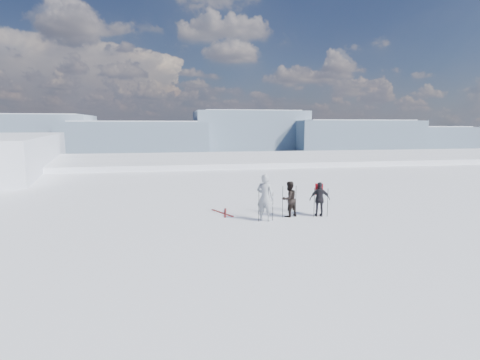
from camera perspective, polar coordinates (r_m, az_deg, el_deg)
The scene contains 8 objects.
lake_basin at distance 42.56m, azimuth -4.35°, elevation -5.92°, with size 820.00×820.00×71.62m.
far_mountain_range at distance 467.17m, azimuth -6.72°, elevation 6.88°, with size 770.00×110.00×53.00m.
skier_grey at distance 15.57m, azimuth 3.84°, elevation -2.66°, with size 0.72×0.47×1.97m, color #969BA4.
skier_dark at distance 16.37m, azimuth 7.49°, elevation -2.90°, with size 0.76×0.59×1.56m, color black.
skier_pack at distance 16.68m, azimuth 12.06°, elevation -2.89°, with size 0.89×0.37×1.51m, color black.
backpack at distance 16.76m, azimuth 12.00°, elevation 0.64°, with size 0.32×0.18×0.50m, color red.
ski_poles at distance 16.14m, azimuth 7.97°, elevation -3.55°, with size 3.17×0.54×1.36m.
skis_loose at distance 17.05m, azimuth -2.49°, elevation -5.02°, with size 0.81×1.69×0.03m.
Camera 1 is at (-4.60, -11.00, 3.94)m, focal length 28.00 mm.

